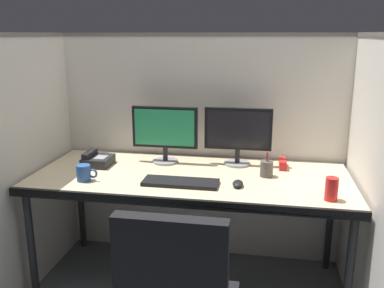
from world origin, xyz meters
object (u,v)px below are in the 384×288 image
(coffee_mug, at_px, (84,173))
(red_stapler, at_px, (283,163))
(desk_phone, at_px, (97,160))
(desk, at_px, (190,183))
(monitor_left, at_px, (165,131))
(computer_mouse, at_px, (238,184))
(pen_cup, at_px, (267,169))
(keyboard_main, at_px, (181,182))
(monitor_right, at_px, (238,132))
(soda_can, at_px, (331,189))

(coffee_mug, bearing_deg, red_stapler, 21.45)
(coffee_mug, bearing_deg, desk_phone, 98.12)
(desk, xyz_separation_m, monitor_left, (-0.21, 0.23, 0.27))
(computer_mouse, distance_m, coffee_mug, 0.89)
(monitor_left, xyz_separation_m, pen_cup, (0.66, -0.17, -0.17))
(desk, relative_size, desk_phone, 10.00)
(desk_phone, xyz_separation_m, red_stapler, (1.18, 0.15, -0.01))
(desk, distance_m, monitor_left, 0.41)
(keyboard_main, bearing_deg, computer_mouse, 3.43)
(monitor_left, distance_m, computer_mouse, 0.66)
(computer_mouse, distance_m, desk_phone, 0.96)
(keyboard_main, bearing_deg, monitor_left, 115.07)
(monitor_left, distance_m, monitor_right, 0.47)
(monitor_left, bearing_deg, soda_can, -26.22)
(computer_mouse, distance_m, red_stapler, 0.47)
(desk, relative_size, computer_mouse, 19.79)
(computer_mouse, xyz_separation_m, pen_cup, (0.16, 0.20, 0.03))
(soda_can, xyz_separation_m, desk_phone, (-1.41, 0.35, -0.03))
(computer_mouse, distance_m, soda_can, 0.50)
(keyboard_main, height_order, pen_cup, pen_cup)
(desk, relative_size, keyboard_main, 4.42)
(monitor_left, distance_m, desk_phone, 0.48)
(soda_can, bearing_deg, monitor_right, 134.65)
(coffee_mug, distance_m, pen_cup, 1.07)
(keyboard_main, distance_m, pen_cup, 0.53)
(keyboard_main, relative_size, pen_cup, 2.79)
(desk, bearing_deg, monitor_left, 132.08)
(keyboard_main, xyz_separation_m, coffee_mug, (-0.56, -0.04, 0.04))
(soda_can, bearing_deg, desk, 161.89)
(monitor_left, bearing_deg, red_stapler, 1.49)
(soda_can, distance_m, desk_phone, 1.45)
(desk_phone, distance_m, pen_cup, 1.08)
(monitor_left, distance_m, pen_cup, 0.70)
(computer_mouse, height_order, pen_cup, pen_cup)
(keyboard_main, distance_m, soda_can, 0.81)
(desk, distance_m, red_stapler, 0.61)
(soda_can, relative_size, red_stapler, 0.81)
(monitor_left, relative_size, red_stapler, 2.87)
(monitor_left, bearing_deg, monitor_right, 4.16)
(monitor_right, bearing_deg, desk_phone, -169.35)
(desk, height_order, pen_cup, pen_cup)
(monitor_right, distance_m, red_stapler, 0.35)
(monitor_right, relative_size, soda_can, 3.52)
(desk, height_order, monitor_right, monitor_right)
(computer_mouse, bearing_deg, monitor_right, 94.52)
(keyboard_main, xyz_separation_m, red_stapler, (0.58, 0.41, 0.02))
(soda_can, bearing_deg, red_stapler, 113.98)
(computer_mouse, bearing_deg, pen_cup, 52.27)
(monitor_right, bearing_deg, coffee_mug, -151.49)
(keyboard_main, bearing_deg, desk_phone, 157.03)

